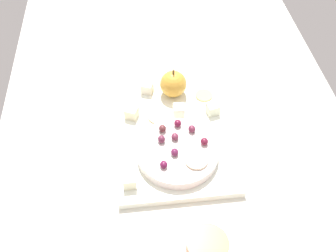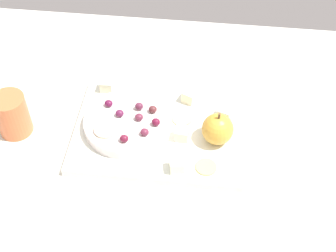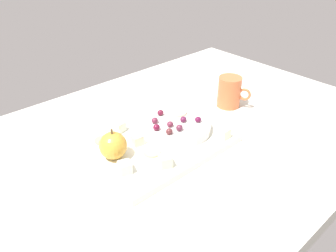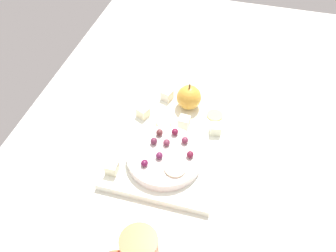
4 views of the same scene
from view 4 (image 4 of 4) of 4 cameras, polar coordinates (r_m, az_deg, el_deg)
table at (r=95.71cm, az=1.62°, el=-2.23°), size 148.04×85.61×4.47cm
platter at (r=91.39cm, az=0.53°, el=-2.31°), size 36.50×26.65×1.91cm
serving_dish at (r=85.31cm, az=-0.56°, el=-4.97°), size 18.10×18.10×2.40cm
apple_whole at (r=96.45cm, az=3.36°, el=4.60°), size 6.69×6.69×6.69cm
apple_stem at (r=93.82cm, az=3.47°, el=6.37°), size 0.50×0.50×1.20cm
cheese_cube_0 at (r=84.17cm, az=-8.95°, el=-6.64°), size 2.81×2.81×2.76cm
cheese_cube_1 at (r=99.91cm, az=-0.15°, el=5.00°), size 3.49×3.49×2.76cm
cheese_cube_2 at (r=92.63cm, az=2.58°, el=0.68°), size 2.96×2.96×2.76cm
cheese_cube_3 at (r=91.68cm, az=7.58°, el=-0.45°), size 3.31×3.31×2.76cm
cheese_cube_4 at (r=95.23cm, az=-4.00°, el=2.23°), size 3.64×3.64×2.76cm
cracker_0 at (r=94.08cm, az=-0.69°, el=0.62°), size 4.31×4.31×0.40cm
cracker_1 at (r=96.65cm, az=7.50°, el=1.71°), size 4.31×4.31×0.40cm
grape_0 at (r=86.05cm, az=2.71°, el=-2.30°), size 1.81×1.62×1.59cm
grape_1 at (r=81.96cm, az=-3.78°, el=-5.94°), size 1.81×1.62×1.48cm
grape_2 at (r=83.06cm, az=-1.40°, el=-4.76°), size 1.81×1.62×1.56cm
grape_3 at (r=85.78cm, az=-2.27°, el=-2.43°), size 1.81×1.62×1.71cm
grape_4 at (r=87.62cm, az=-1.37°, el=-1.04°), size 1.81×1.62×1.61cm
grape_5 at (r=85.56cm, az=-0.23°, el=-2.67°), size 1.81×1.62×1.49cm
grape_6 at (r=87.65cm, az=1.25°, el=-0.98°), size 1.81×1.62×1.68cm
grape_7 at (r=83.37cm, az=3.55°, el=-4.58°), size 1.81×1.62×1.59cm
apple_slice_0 at (r=81.48cm, az=1.15°, el=-6.78°), size 4.97×4.97×0.60cm
cup at (r=71.80cm, az=-4.61°, el=-19.39°), size 7.19×9.93×9.68cm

